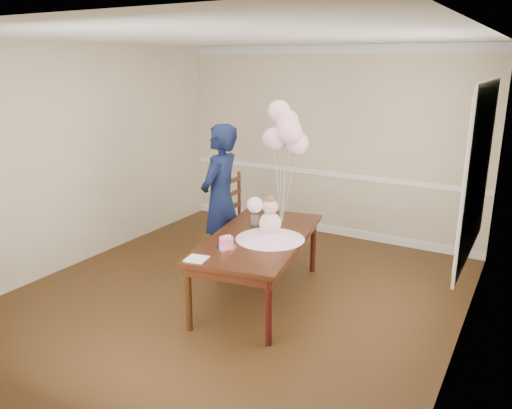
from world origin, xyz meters
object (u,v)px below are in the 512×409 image
birthday_cake (226,242)px  dining_chair_seat (245,223)px  dining_table_top (259,238)px  woman (220,199)px

birthday_cake → dining_chair_seat: birthday_cake is taller
dining_table_top → birthday_cake: size_ratio=13.33×
dining_chair_seat → dining_table_top: bearing=-49.3°
dining_chair_seat → birthday_cake: bearing=-64.1°
birthday_cake → woman: bearing=126.9°
dining_table_top → birthday_cake: 0.47m
birthday_cake → woman: woman is taller
birthday_cake → woman: 1.10m
dining_chair_seat → woman: size_ratio=0.26×
dining_table_top → woman: size_ratio=1.05×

